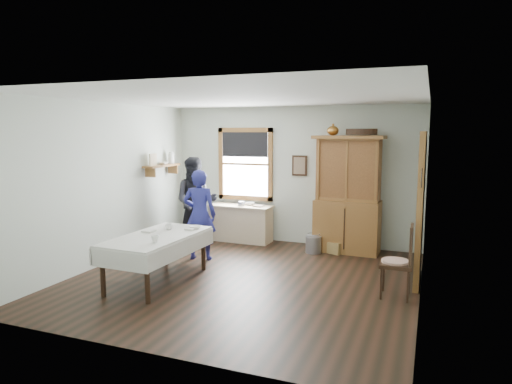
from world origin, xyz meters
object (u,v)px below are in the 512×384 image
figure_dark (196,205)px  pail (313,244)px  wicker_basket (334,247)px  dining_table (157,259)px  china_hutch (348,194)px  woman_blue (200,218)px  work_counter (241,223)px  spindle_chair (396,261)px

figure_dark → pail: bearing=-17.9°
wicker_basket → figure_dark: bearing=-171.9°
pail → figure_dark: bearing=-174.1°
figure_dark → dining_table: bearing=-99.8°
china_hutch → figure_dark: 2.91m
dining_table → pail: size_ratio=5.74×
china_hutch → woman_blue: bearing=-146.3°
work_counter → spindle_chair: 3.84m
dining_table → wicker_basket: size_ratio=4.97×
china_hutch → pail: (-0.55, -0.30, -0.92)m
spindle_chair → wicker_basket: (-1.23, 1.94, -0.40)m
dining_table → figure_dark: size_ratio=1.11×
work_counter → china_hutch: size_ratio=0.60×
wicker_basket → woman_blue: woman_blue is taller
wicker_basket → pail: bearing=-157.6°
woman_blue → pail: bearing=-161.1°
spindle_chair → figure_dark: 4.19m
china_hutch → figure_dark: (-2.85, -0.54, -0.27)m
woman_blue → figure_dark: (-0.55, 0.88, 0.07)m
spindle_chair → work_counter: bearing=144.2°
work_counter → china_hutch: 2.27m
wicker_basket → woman_blue: bearing=-148.9°
work_counter → pail: bearing=-10.9°
work_counter → woman_blue: 1.52m
pail → figure_dark: figure_dark is taller
spindle_chair → wicker_basket: spindle_chair is taller
work_counter → figure_dark: figure_dark is taller
dining_table → figure_dark: (-0.55, 2.21, 0.44)m
wicker_basket → figure_dark: 2.76m
china_hutch → woman_blue: size_ratio=1.47×
spindle_chair → pail: 2.42m
work_counter → china_hutch: china_hutch is taller
dining_table → wicker_basket: bearing=51.0°
dining_table → figure_dark: figure_dark is taller
figure_dark → china_hutch: bearing=-13.1°
china_hutch → spindle_chair: 2.41m
pail → figure_dark: (-2.30, -0.24, 0.64)m
woman_blue → china_hutch: bearing=-162.0°
china_hutch → figure_dark: bearing=-167.3°
spindle_chair → pail: spindle_chair is taller
wicker_basket → work_counter: bearing=173.8°
spindle_chair → woman_blue: woman_blue is taller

